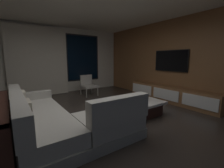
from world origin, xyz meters
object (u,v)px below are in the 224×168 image
Objects in this scene: sectional_couch at (58,120)px; mounted_tv at (171,61)px; book_stack_on_coffee_table at (139,98)px; accent_chair_near_window at (88,84)px; coffee_table at (135,106)px; media_console at (171,95)px.

mounted_tv is (3.83, 0.31, 1.06)m from sectional_couch.
accent_chair_near_window is at bearing 94.91° from book_stack_on_coffee_table.
book_stack_on_coffee_table is 0.36× the size of accent_chair_near_window.
accent_chair_near_window is 0.64× the size of mounted_tv.
mounted_tv reaches higher than coffee_table.
book_stack_on_coffee_table is (0.15, -0.02, 0.20)m from coffee_table.
sectional_couch is at bearing -180.00° from book_stack_on_coffee_table.
mounted_tv reaches higher than media_console.
accent_chair_near_window reaches higher than media_console.
sectional_couch is 3.21× the size of accent_chair_near_window.
sectional_couch reaches higher than coffee_table.
book_stack_on_coffee_table is at bearing -7.24° from coffee_table.
mounted_tv is (1.72, 0.31, 0.96)m from book_stack_on_coffee_table.
coffee_table is 0.96× the size of mounted_tv.
mounted_tv is (1.94, -2.29, 0.92)m from accent_chair_near_window.
coffee_table is 4.16× the size of book_stack_on_coffee_table.
mounted_tv is at bearing 10.10° from book_stack_on_coffee_table.
accent_chair_near_window is (-0.08, 2.58, 0.25)m from coffee_table.
accent_chair_near_window is at bearing 54.10° from sectional_couch.
coffee_table is (1.96, 0.02, -0.10)m from sectional_couch.
book_stack_on_coffee_table reaches higher than coffee_table.
mounted_tv is at bearing 4.58° from sectional_couch.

